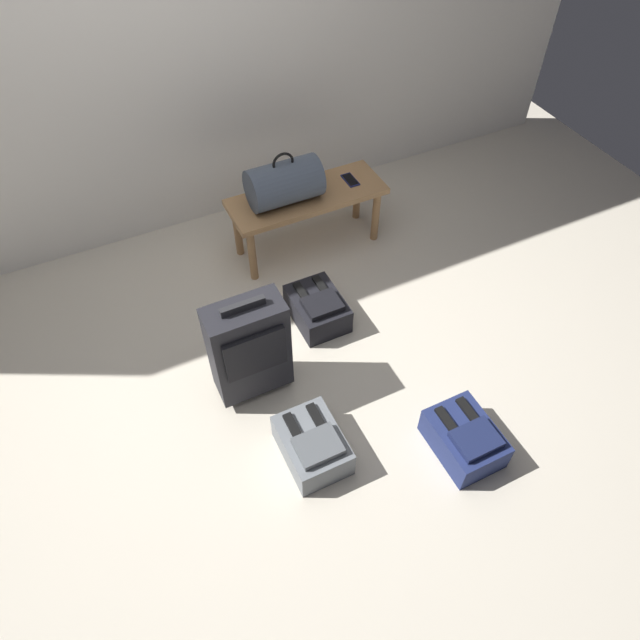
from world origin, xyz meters
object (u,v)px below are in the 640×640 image
Objects in this scene: bench at (307,203)px; backpack_navy at (465,438)px; suitcase_upright_charcoal at (249,348)px; backpack_dark at (318,308)px; duffel_bag_slate at (284,183)px; cell_phone at (350,180)px; backpack_grey at (312,445)px.

bench is 2.63× the size of backpack_navy.
backpack_dark is at bearing 29.75° from suitcase_upright_charcoal.
duffel_bag_slate is at bearing 96.48° from backpack_navy.
cell_phone reaches higher than backpack_navy.
cell_phone is 1.42m from suitcase_upright_charcoal.
bench is at bearing 65.78° from backpack_grey.
duffel_bag_slate is 1.58m from backpack_grey.
suitcase_upright_charcoal is at bearing -123.20° from duffel_bag_slate.
duffel_bag_slate reaches higher than backpack_grey.
backpack_grey is (0.11, -0.50, -0.25)m from suitcase_upright_charcoal.
bench is 2.63× the size of backpack_grey.
backpack_dark is at bearing -97.37° from duffel_bag_slate.
cell_phone is 0.38× the size of backpack_grey.
duffel_bag_slate reaches higher than backpack_dark.
cell_phone is 1.76m from backpack_grey.
duffel_bag_slate is at bearing -178.76° from cell_phone.
bench is 0.25m from duffel_bag_slate.
cell_phone reaches higher than backpack_grey.
suitcase_upright_charcoal is 1.78× the size of backpack_navy.
backpack_navy is (0.20, -1.73, -0.46)m from duffel_bag_slate.
bench is at bearing 91.60° from backpack_navy.
cell_phone is at bearing 1.24° from duffel_bag_slate.
suitcase_upright_charcoal is at bearing 102.42° from backpack_grey.
cell_phone is 0.21× the size of suitcase_upright_charcoal.
suitcase_upright_charcoal is (-1.07, -0.94, -0.08)m from cell_phone.
duffel_bag_slate is (-0.15, 0.00, 0.20)m from bench.
bench is 1.75m from backpack_navy.
backpack_dark is 1.13m from backpack_navy.
backpack_dark and backpack_grey have the same top height.
suitcase_upright_charcoal is 1.16m from backpack_navy.
suitcase_upright_charcoal is 1.78× the size of backpack_dark.
suitcase_upright_charcoal is 0.66m from backpack_dark.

